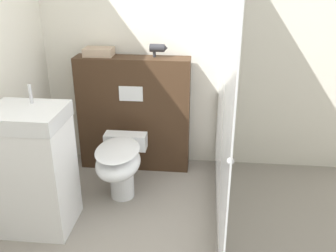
% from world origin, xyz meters
% --- Properties ---
extents(wall_back, '(8.00, 0.06, 2.50)m').
position_xyz_m(wall_back, '(0.00, 2.04, 1.25)').
color(wall_back, silver).
rests_on(wall_back, ground_plane).
extents(partition_panel, '(1.07, 0.23, 1.12)m').
position_xyz_m(partition_panel, '(-0.45, 1.85, 0.56)').
color(partition_panel, '#3D2819').
rests_on(partition_panel, ground_plane).
extents(shower_glass, '(0.04, 1.93, 2.15)m').
position_xyz_m(shower_glass, '(0.36, 1.04, 1.07)').
color(shower_glass, silver).
rests_on(shower_glass, ground_plane).
extents(toilet, '(0.38, 0.64, 0.51)m').
position_xyz_m(toilet, '(-0.46, 1.24, 0.35)').
color(toilet, white).
rests_on(toilet, ground_plane).
extents(sink_vanity, '(0.53, 0.45, 1.11)m').
position_xyz_m(sink_vanity, '(-1.01, 0.83, 0.49)').
color(sink_vanity, white).
rests_on(sink_vanity, ground_plane).
extents(hair_drier, '(0.16, 0.07, 0.12)m').
position_xyz_m(hair_drier, '(-0.21, 1.88, 1.20)').
color(hair_drier, '#2D2D33').
rests_on(hair_drier, partition_panel).
extents(folded_towel, '(0.27, 0.18, 0.08)m').
position_xyz_m(folded_towel, '(-0.76, 1.87, 1.15)').
color(folded_towel, tan).
rests_on(folded_towel, partition_panel).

